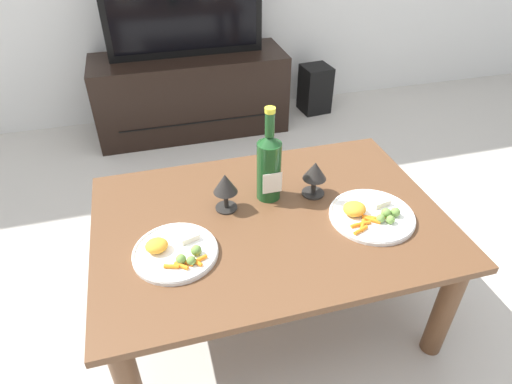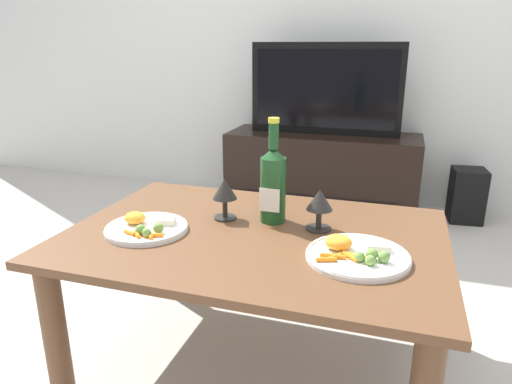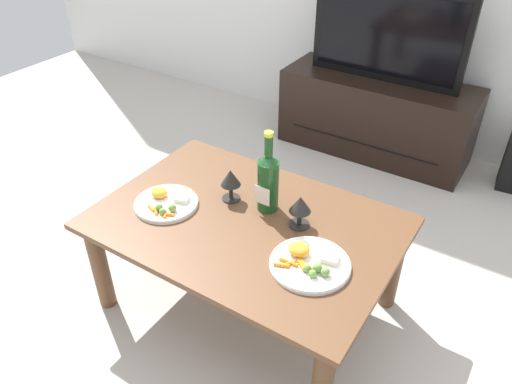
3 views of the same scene
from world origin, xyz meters
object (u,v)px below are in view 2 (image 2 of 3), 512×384
Objects in this scene: tv_stand at (322,172)px; wine_bottle at (273,182)px; goblet_right at (320,203)px; dinner_plate_right at (357,254)px; dinner_plate_left at (146,227)px; dining_table at (254,254)px; floor_speaker at (467,195)px; goblet_left at (225,191)px; tv_screen at (325,89)px.

wine_bottle is at bearing -86.95° from tv_stand.
goblet_right is (0.16, -0.03, -0.04)m from wine_bottle.
dinner_plate_left is at bearing -179.88° from dinner_plate_right.
dinner_plate_right reaches higher than tv_stand.
dining_table is at bearing 164.47° from dinner_plate_right.
dinner_plate_left is at bearing -149.91° from wine_bottle.
dinner_plate_left is at bearing -99.59° from tv_stand.
dining_table is 0.98× the size of tv_stand.
dining_table is 4.09× the size of dinner_plate_right.
tv_stand reaches higher than floor_speaker.
dinner_plate_left reaches higher than floor_speaker.
wine_bottle is 0.37m from dinner_plate_right.
wine_bottle reaches higher than floor_speaker.
wine_bottle is at bearing 145.32° from dinner_plate_right.
dinner_plate_right is (0.29, -0.20, -0.12)m from wine_bottle.
wine_bottle reaches higher than dinner_plate_left.
tv_stand is 3.45× the size of wine_bottle.
goblet_left is at bearing 42.23° from dinner_plate_left.
wine_bottle is 2.46× the size of goblet_left.
dining_table is 1.26× the size of tv_screen.
tv_stand is 1.29× the size of tv_screen.
dinner_plate_right is at bearing -77.25° from tv_stand.
dining_table is 0.35m from dinner_plate_left.
goblet_left is at bearing -93.20° from tv_screen.
dining_table is 3.38× the size of wine_bottle.
dining_table is 0.24m from wine_bottle.
dinner_plate_left is at bearing -164.45° from dining_table.
floor_speaker is at bearing 3.27° from tv_stand.
floor_speaker is at bearing 3.43° from tv_screen.
dinner_plate_right is (0.45, -0.17, -0.08)m from goblet_left.
tv_stand is 8.95× the size of goblet_right.
dining_table is at bearing -154.96° from goblet_right.
floor_speaker is 1.25× the size of dinner_plate_left.
dining_table is 1.79m from floor_speaker.
floor_speaker is at bearing 57.90° from goblet_left.
tv_screen is at bearing 93.06° from wine_bottle.
floor_speaker is (0.81, 1.58, -0.22)m from dining_table.
floor_speaker is 1.72m from wine_bottle.
dining_table is at bearing -33.55° from goblet_left.
wine_bottle is at bearing 76.50° from dining_table.
goblet_right is at bearing 19.12° from dinner_plate_left.
tv_stand is 1.68m from dinner_plate_right.
dining_table is at bearing 15.55° from dinner_plate_left.
floor_speaker is 2.31× the size of goblet_left.
wine_bottle is at bearing -86.94° from tv_screen.
dinner_plate_right is (0.32, -0.09, 0.09)m from dining_table.
tv_stand is 1.48m from goblet_left.
goblet_right is at bearing -9.87° from wine_bottle.
tv_screen is at bearing -90.00° from tv_stand.
dining_table is 0.23m from goblet_left.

